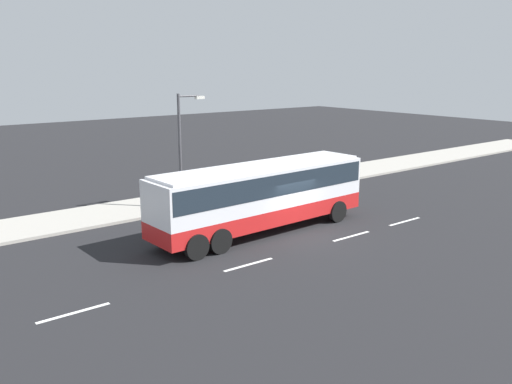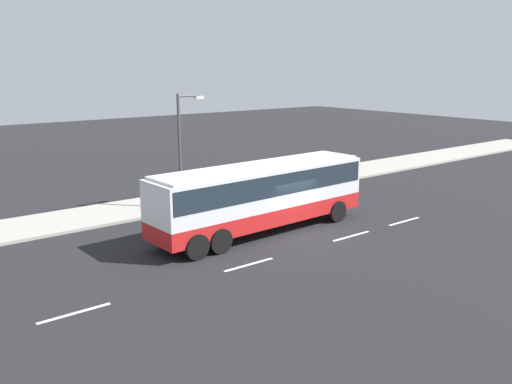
% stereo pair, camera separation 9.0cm
% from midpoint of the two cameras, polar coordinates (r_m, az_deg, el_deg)
% --- Properties ---
extents(ground_plane, '(120.00, 120.00, 0.00)m').
position_cam_midpoint_polar(ground_plane, '(25.61, 4.16, -4.45)').
color(ground_plane, black).
extents(sidewalk_curb, '(80.00, 4.00, 0.15)m').
position_cam_midpoint_polar(sidewalk_curb, '(32.29, -6.16, -0.62)').
color(sidewalk_curb, '#A8A399').
rests_on(sidewalk_curb, ground_plane).
extents(lane_centreline, '(25.41, 0.16, 0.01)m').
position_cam_midpoint_polar(lane_centreline, '(21.24, -2.60, -8.21)').
color(lane_centreline, white).
rests_on(lane_centreline, ground_plane).
extents(coach_bus, '(11.50, 3.01, 3.27)m').
position_cam_midpoint_polar(coach_bus, '(25.27, 0.47, 0.13)').
color(coach_bus, red).
rests_on(coach_bus, ground_plane).
extents(pedestrian_near_curb, '(0.32, 0.32, 1.59)m').
position_cam_midpoint_polar(pedestrian_near_curb, '(32.65, -6.08, 1.31)').
color(pedestrian_near_curb, brown).
rests_on(pedestrian_near_curb, sidewalk_curb).
extents(street_lamp, '(1.65, 0.24, 6.23)m').
position_cam_midpoint_polar(street_lamp, '(29.25, -7.96, 5.23)').
color(street_lamp, '#47474C').
rests_on(street_lamp, sidewalk_curb).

